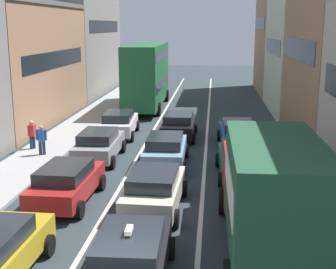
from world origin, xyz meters
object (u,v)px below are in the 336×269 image
object	(u,v)px
pedestrian_mid_sidewalk	(42,139)
wagon_left_lane_second	(66,182)
coupe_centre_lane_fourth	(179,125)
sedan_left_lane_fourth	(119,123)
taxi_centre_lane_front	(130,257)
sedan_left_lane_third	(99,144)
pedestrian_far_sidewalk	(32,134)
hatchback_centre_lane_third	(165,149)
removalist_box_truck	(270,190)
sedan_centre_lane_second	(154,189)
wagon_right_lane_far	(238,133)
bus_mid_queue_primary	(147,73)
sedan_right_lane_behind_truck	(241,160)

from	to	relation	value
pedestrian_mid_sidewalk	wagon_left_lane_second	bearing A→B (deg)	15.69
wagon_left_lane_second	coupe_centre_lane_fourth	size ratio (longest dim) A/B	1.01
coupe_centre_lane_fourth	sedan_left_lane_fourth	distance (m)	3.59
pedestrian_mid_sidewalk	taxi_centre_lane_front	bearing A→B (deg)	17.54
sedan_left_lane_third	pedestrian_far_sidewalk	distance (m)	4.11
hatchback_centre_lane_third	sedan_left_lane_fourth	world-z (taller)	same
removalist_box_truck	sedan_centre_lane_second	world-z (taller)	removalist_box_truck
sedan_left_lane_fourth	pedestrian_far_sidewalk	distance (m)	5.49
taxi_centre_lane_front	wagon_right_lane_far	xyz separation A→B (m)	(3.36, 14.34, -0.00)
wagon_left_lane_second	bus_mid_queue_primary	xyz separation A→B (m)	(0.11, 20.73, 2.03)
removalist_box_truck	sedan_centre_lane_second	distance (m)	4.90
taxi_centre_lane_front	wagon_right_lane_far	size ratio (longest dim) A/B	0.99
coupe_centre_lane_fourth	sedan_right_lane_behind_truck	xyz separation A→B (m)	(3.24, -7.10, 0.00)
wagon_left_lane_second	coupe_centre_lane_fourth	world-z (taller)	same
sedan_right_lane_behind_truck	hatchback_centre_lane_third	bearing A→B (deg)	65.89
pedestrian_far_sidewalk	wagon_right_lane_far	bearing A→B (deg)	36.94
coupe_centre_lane_fourth	pedestrian_far_sidewalk	distance (m)	8.34
hatchback_centre_lane_third	sedan_centre_lane_second	bearing A→B (deg)	-179.06
removalist_box_truck	bus_mid_queue_primary	bearing A→B (deg)	15.26
sedan_right_lane_behind_truck	wagon_right_lane_far	size ratio (longest dim) A/B	1.00
taxi_centre_lane_front	pedestrian_far_sidewalk	size ratio (longest dim) A/B	2.62
sedan_right_lane_behind_truck	coupe_centre_lane_fourth	bearing A→B (deg)	22.54
sedan_centre_lane_second	pedestrian_mid_sidewalk	bearing A→B (deg)	47.33
removalist_box_truck	coupe_centre_lane_fourth	distance (m)	14.72
removalist_box_truck	pedestrian_far_sidewalk	world-z (taller)	removalist_box_truck
sedan_centre_lane_second	sedan_left_lane_third	bearing A→B (deg)	31.48
hatchback_centre_lane_third	bus_mid_queue_primary	distance (m)	16.08
taxi_centre_lane_front	sedan_right_lane_behind_truck	size ratio (longest dim) A/B	1.00
removalist_box_truck	wagon_right_lane_far	bearing A→B (deg)	0.64
sedan_left_lane_third	bus_mid_queue_primary	size ratio (longest dim) A/B	0.41
sedan_centre_lane_second	sedan_left_lane_third	xyz separation A→B (m)	(-3.52, 6.17, 0.00)
removalist_box_truck	pedestrian_mid_sidewalk	world-z (taller)	removalist_box_truck
coupe_centre_lane_fourth	wagon_right_lane_far	xyz separation A→B (m)	(3.36, -1.94, 0.00)
taxi_centre_lane_front	sedan_centre_lane_second	size ratio (longest dim) A/B	1.00
wagon_left_lane_second	sedan_left_lane_third	distance (m)	5.76
removalist_box_truck	wagon_right_lane_far	distance (m)	12.33
bus_mid_queue_primary	wagon_left_lane_second	bearing A→B (deg)	178.96
sedan_left_lane_fourth	pedestrian_mid_sidewalk	bearing A→B (deg)	146.38
sedan_left_lane_third	coupe_centre_lane_fourth	world-z (taller)	same
pedestrian_mid_sidewalk	pedestrian_far_sidewalk	xyz separation A→B (m)	(-0.91, 1.08, 0.00)
removalist_box_truck	wagon_left_lane_second	size ratio (longest dim) A/B	1.78
sedan_left_lane_third	bus_mid_queue_primary	distance (m)	15.11
taxi_centre_lane_front	coupe_centre_lane_fourth	world-z (taller)	taxi_centre_lane_front
wagon_left_lane_second	coupe_centre_lane_fourth	xyz separation A→B (m)	(3.39, 10.79, 0.00)
coupe_centre_lane_fourth	sedan_left_lane_fourth	size ratio (longest dim) A/B	0.98
hatchback_centre_lane_third	pedestrian_mid_sidewalk	bearing A→B (deg)	81.24
sedan_centre_lane_second	bus_mid_queue_primary	distance (m)	21.49
wagon_right_lane_far	sedan_right_lane_behind_truck	bearing A→B (deg)	176.22
bus_mid_queue_primary	pedestrian_mid_sidewalk	distance (m)	15.24
hatchback_centre_lane_third	bus_mid_queue_primary	bearing A→B (deg)	10.28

